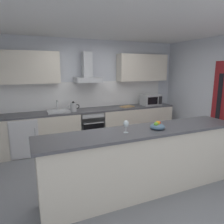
{
  "coord_description": "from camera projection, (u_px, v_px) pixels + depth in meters",
  "views": [
    {
      "loc": [
        -1.57,
        -3.24,
        1.88
      ],
      "look_at": [
        0.01,
        0.44,
        1.05
      ],
      "focal_mm": 33.36,
      "sensor_mm": 36.0,
      "label": 1
    }
  ],
  "objects": [
    {
      "name": "kettle",
      "position": [
        73.0,
        107.0,
        4.88
      ],
      "size": [
        0.29,
        0.15,
        0.24
      ],
      "color": "#B7BABC",
      "rests_on": "counter_back"
    },
    {
      "name": "chopping_board",
      "position": [
        127.0,
        107.0,
        5.46
      ],
      "size": [
        0.39,
        0.3,
        0.02
      ],
      "primitive_type": "cube",
      "rotation": [
        0.0,
        0.0,
        0.26
      ],
      "color": "tan",
      "rests_on": "counter_back"
    },
    {
      "name": "microwave",
      "position": [
        151.0,
        100.0,
        5.71
      ],
      "size": [
        0.5,
        0.38,
        0.3
      ],
      "color": "#B7BABC",
      "rests_on": "counter_back"
    },
    {
      "name": "refrigerator",
      "position": [
        24.0,
        136.0,
        4.6
      ],
      "size": [
        0.58,
        0.6,
        0.85
      ],
      "color": "white",
      "rests_on": "ground"
    },
    {
      "name": "counter_back",
      "position": [
        94.0,
        127.0,
        5.24
      ],
      "size": [
        4.39,
        0.6,
        0.9
      ],
      "color": "beige",
      "rests_on": "ground"
    },
    {
      "name": "sink",
      "position": [
        58.0,
        111.0,
        4.8
      ],
      "size": [
        0.5,
        0.4,
        0.26
      ],
      "color": "silver",
      "rests_on": "counter_back"
    },
    {
      "name": "wine_glass",
      "position": [
        126.0,
        124.0,
        2.89
      ],
      "size": [
        0.08,
        0.08,
        0.18
      ],
      "color": "silver",
      "rests_on": "counter_island"
    },
    {
      "name": "counter_island",
      "position": [
        143.0,
        161.0,
        3.16
      ],
      "size": [
        3.14,
        0.64,
        1.01
      ],
      "color": "beige",
      "rests_on": "ground"
    },
    {
      "name": "upper_cabinets",
      "position": [
        91.0,
        68.0,
        5.08
      ],
      "size": [
        4.33,
        0.32,
        0.7
      ],
      "color": "beige"
    },
    {
      "name": "wall_back",
      "position": [
        89.0,
        92.0,
        5.41
      ],
      "size": [
        5.99,
        0.12,
        2.6
      ],
      "primitive_type": "cube",
      "color": "silver",
      "rests_on": "ground"
    },
    {
      "name": "backsplash_tile",
      "position": [
        89.0,
        95.0,
        5.36
      ],
      "size": [
        4.24,
        0.02,
        0.66
      ],
      "primitive_type": "cube",
      "color": "white"
    },
    {
      "name": "ceiling",
      "position": [
        122.0,
        23.0,
        3.37
      ],
      "size": [
        5.99,
        4.82,
        0.02
      ],
      "primitive_type": "cube",
      "color": "white"
    },
    {
      "name": "fruit_bowl",
      "position": [
        157.0,
        126.0,
        3.08
      ],
      "size": [
        0.22,
        0.22,
        0.13
      ],
      "color": "slate",
      "rests_on": "counter_island"
    },
    {
      "name": "ground",
      "position": [
        121.0,
        171.0,
        3.91
      ],
      "size": [
        5.99,
        4.82,
        0.02
      ],
      "primitive_type": "cube",
      "color": "gray"
    },
    {
      "name": "oven",
      "position": [
        90.0,
        127.0,
        5.18
      ],
      "size": [
        0.6,
        0.62,
        0.8
      ],
      "color": "slate",
      "rests_on": "ground"
    },
    {
      "name": "range_hood",
      "position": [
        87.0,
        73.0,
        5.03
      ],
      "size": [
        0.62,
        0.45,
        0.72
      ],
      "color": "#B7BABC"
    }
  ]
}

